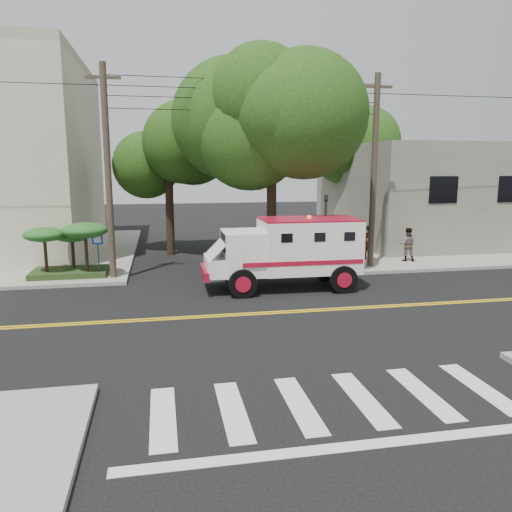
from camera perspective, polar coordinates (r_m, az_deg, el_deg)
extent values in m
plane|color=black|center=(16.93, 1.58, -6.53)|extent=(100.00, 100.00, 0.00)
cube|color=gray|center=(34.24, 19.06, 1.66)|extent=(17.00, 17.00, 0.15)
cube|color=#69665A|center=(35.14, 21.08, 6.79)|extent=(14.00, 12.00, 6.00)
cylinder|color=#382D23|center=(21.92, -16.54, 8.85)|extent=(0.28, 0.28, 9.00)
cylinder|color=#382D23|center=(24.11, 13.31, 9.09)|extent=(0.28, 0.28, 9.00)
cylinder|color=black|center=(22.92, 1.79, 6.81)|extent=(0.44, 0.44, 7.00)
sphere|color=#1C3D10|center=(22.97, 1.84, 15.56)|extent=(5.32, 5.32, 5.32)
sphere|color=#1C3D10|center=(22.57, 5.25, 17.07)|extent=(4.56, 4.56, 4.56)
cylinder|color=black|center=(27.90, -9.85, 5.85)|extent=(0.44, 0.44, 5.60)
sphere|color=#1C3D10|center=(27.83, -10.03, 11.61)|extent=(3.92, 3.92, 3.92)
sphere|color=#1C3D10|center=(27.31, -8.23, 12.57)|extent=(3.36, 3.36, 3.36)
cylinder|color=black|center=(34.06, 9.86, 6.94)|extent=(0.44, 0.44, 5.95)
sphere|color=#1C3D10|center=(34.02, 10.02, 11.94)|extent=(4.20, 4.20, 4.20)
sphere|color=#1C3D10|center=(33.81, 11.88, 12.65)|extent=(3.60, 3.60, 3.60)
cylinder|color=#3F3F42|center=(22.84, 7.91, 2.42)|extent=(0.12, 0.12, 3.60)
imported|color=#3F3F42|center=(22.70, 7.99, 5.79)|extent=(0.15, 0.18, 0.90)
cylinder|color=#3F3F42|center=(22.52, -17.56, -0.15)|extent=(0.06, 0.06, 2.00)
cube|color=#0C33A5|center=(22.34, -17.69, 1.85)|extent=(0.45, 0.03, 0.45)
cube|color=#1E3314|center=(23.43, -20.45, -1.74)|extent=(3.20, 2.00, 0.24)
cylinder|color=black|center=(23.15, -22.90, 0.17)|extent=(0.14, 0.14, 1.52)
ellipsoid|color=#18531D|center=(23.03, -23.05, 2.26)|extent=(1.73, 1.73, 0.60)
cylinder|color=black|center=(23.66, -20.18, 0.36)|extent=(0.14, 0.14, 1.36)
ellipsoid|color=#18531D|center=(23.54, -20.30, 2.19)|extent=(1.55, 1.55, 0.54)
cylinder|color=black|center=(22.65, -18.82, 0.43)|extent=(0.14, 0.14, 1.68)
ellipsoid|color=#18531D|center=(22.51, -18.96, 2.80)|extent=(1.91, 1.91, 0.66)
cube|color=white|center=(20.15, 6.04, 1.20)|extent=(3.88, 2.31, 2.08)
cube|color=white|center=(19.61, -1.48, 0.42)|extent=(1.60, 2.19, 1.68)
cube|color=black|center=(19.44, -3.73, 1.64)|extent=(0.08, 1.68, 0.69)
cube|color=white|center=(19.57, -4.48, -1.10)|extent=(0.91, 1.99, 0.69)
cube|color=#A40C25|center=(19.58, -5.91, -1.86)|extent=(0.20, 2.13, 0.35)
cube|color=#A40C25|center=(20.01, 6.10, 4.22)|extent=(3.88, 2.31, 0.06)
cylinder|color=black|center=(18.71, -1.54, -3.16)|extent=(1.09, 0.33, 1.09)
cylinder|color=black|center=(20.85, -2.47, -1.76)|extent=(1.09, 0.33, 1.09)
cylinder|color=black|center=(19.68, 9.92, -2.64)|extent=(1.09, 0.33, 1.09)
cylinder|color=black|center=(21.73, 7.92, -1.35)|extent=(1.09, 0.33, 1.09)
imported|color=gray|center=(26.27, 12.67, 1.54)|extent=(0.71, 0.57, 1.71)
imported|color=gray|center=(26.18, 16.90, 1.28)|extent=(0.99, 0.88, 1.68)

